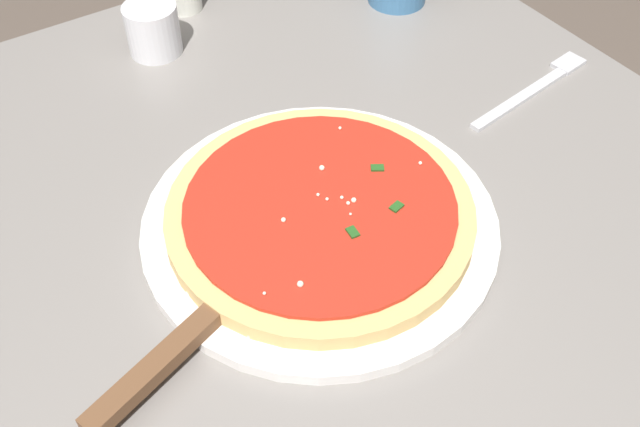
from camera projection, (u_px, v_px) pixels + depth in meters
restaurant_table at (298, 305)px, 0.79m from camera, size 0.84×0.87×0.76m
serving_plate at (320, 224)px, 0.65m from camera, size 0.32×0.32×0.01m
pizza at (320, 212)px, 0.64m from camera, size 0.27×0.27×0.02m
pizza_server at (194, 333)px, 0.56m from camera, size 0.11×0.22×0.01m
cup_small_sauce at (155, 28)px, 0.83m from camera, size 0.06×0.06×0.06m
fork at (534, 85)px, 0.80m from camera, size 0.04×0.19×0.00m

